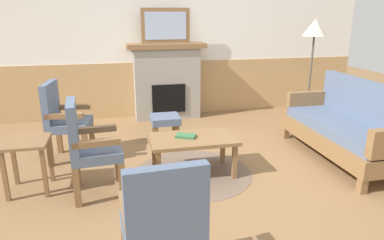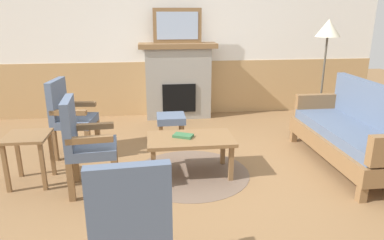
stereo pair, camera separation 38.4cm
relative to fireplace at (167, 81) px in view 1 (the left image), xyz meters
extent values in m
plane|color=olive|center=(0.00, -2.35, -0.65)|extent=(14.00, 14.00, 0.00)
cube|color=white|center=(0.00, 0.25, 0.70)|extent=(7.20, 0.12, 2.70)
cube|color=tan|center=(0.00, 0.18, -0.18)|extent=(7.20, 0.02, 0.95)
cube|color=gray|center=(0.00, 0.00, -0.05)|extent=(1.10, 0.36, 1.20)
cube|color=black|center=(0.00, -0.19, -0.27)|extent=(0.56, 0.02, 0.48)
cube|color=brown|center=(0.00, 0.00, 0.59)|extent=(1.30, 0.44, 0.08)
cube|color=brown|center=(0.00, 0.00, 0.91)|extent=(0.80, 0.03, 0.56)
cube|color=#9EB2D1|center=(0.00, -0.02, 0.91)|extent=(0.68, 0.01, 0.44)
cube|color=brown|center=(1.53, -1.43, -0.57)|extent=(0.08, 0.08, 0.16)
cube|color=brown|center=(1.53, -3.11, -0.57)|extent=(0.08, 0.08, 0.16)
cube|color=brown|center=(2.13, -1.43, -0.57)|extent=(0.08, 0.08, 0.16)
cube|color=brown|center=(1.83, -2.27, -0.39)|extent=(0.70, 1.80, 0.20)
cube|color=slate|center=(1.83, -2.27, -0.23)|extent=(0.60, 1.70, 0.12)
cube|color=slate|center=(2.13, -2.27, 0.08)|extent=(0.10, 1.70, 0.50)
cube|color=brown|center=(1.83, -1.42, -0.12)|extent=(0.60, 0.10, 0.30)
cube|color=brown|center=(-0.47, -2.51, -0.45)|extent=(0.05, 0.05, 0.40)
cube|color=brown|center=(0.37, -2.51, -0.45)|extent=(0.05, 0.05, 0.40)
cube|color=brown|center=(-0.47, -2.07, -0.45)|extent=(0.05, 0.05, 0.40)
cube|color=brown|center=(0.37, -2.07, -0.45)|extent=(0.05, 0.05, 0.40)
cube|color=brown|center=(-0.05, -2.29, -0.23)|extent=(0.96, 0.56, 0.04)
cylinder|color=brown|center=(-0.05, -2.29, -0.65)|extent=(1.35, 1.35, 0.01)
cube|color=#33663D|center=(-0.13, -2.27, -0.20)|extent=(0.25, 0.21, 0.03)
cube|color=brown|center=(-0.35, -1.27, -0.52)|extent=(0.05, 0.05, 0.26)
cube|color=brown|center=(-0.05, -1.27, -0.52)|extent=(0.05, 0.05, 0.26)
cube|color=brown|center=(-0.35, -0.97, -0.52)|extent=(0.05, 0.05, 0.26)
cube|color=brown|center=(-0.05, -0.97, -0.52)|extent=(0.05, 0.05, 0.26)
cube|color=slate|center=(-0.20, -1.12, -0.34)|extent=(0.40, 0.40, 0.10)
cube|color=brown|center=(-1.21, -1.36, -0.45)|extent=(0.07, 0.07, 0.40)
cube|color=brown|center=(-1.26, -1.77, -0.45)|extent=(0.07, 0.07, 0.40)
cube|color=brown|center=(-1.62, -1.30, -0.45)|extent=(0.07, 0.07, 0.40)
cube|color=brown|center=(-1.68, -1.72, -0.45)|extent=(0.07, 0.07, 0.40)
cube|color=slate|center=(-1.44, -1.54, -0.20)|extent=(0.54, 0.54, 0.10)
cube|color=slate|center=(-1.64, -1.51, 0.09)|extent=(0.14, 0.49, 0.48)
cube|color=brown|center=(-1.42, -1.34, -0.03)|extent=(0.45, 0.13, 0.06)
cube|color=brown|center=(-1.47, -1.74, -0.03)|extent=(0.45, 0.13, 0.06)
cube|color=brown|center=(-0.89, -2.30, -0.45)|extent=(0.06, 0.06, 0.40)
cube|color=brown|center=(-0.86, -2.72, -0.45)|extent=(0.06, 0.06, 0.40)
cube|color=brown|center=(-1.31, -2.34, -0.45)|extent=(0.06, 0.06, 0.40)
cube|color=brown|center=(-1.28, -2.75, -0.45)|extent=(0.06, 0.06, 0.40)
cube|color=slate|center=(-1.08, -2.53, -0.20)|extent=(0.52, 0.52, 0.10)
cube|color=slate|center=(-1.28, -2.54, 0.09)|extent=(0.12, 0.48, 0.48)
cube|color=brown|center=(-1.10, -2.32, -0.03)|extent=(0.44, 0.11, 0.06)
cube|color=brown|center=(-1.07, -2.73, -0.03)|extent=(0.44, 0.11, 0.06)
cube|color=brown|center=(-0.44, -3.73, -0.45)|extent=(0.06, 0.06, 0.40)
cube|color=slate|center=(-0.63, -3.96, -0.20)|extent=(0.51, 0.51, 0.10)
cube|color=slate|center=(-0.62, -4.16, 0.09)|extent=(0.48, 0.11, 0.48)
cube|color=brown|center=(-0.84, -3.97, -0.03)|extent=(0.10, 0.44, 0.06)
cube|color=brown|center=(-0.43, -3.94, -0.03)|extent=(0.10, 0.44, 0.06)
cube|color=brown|center=(-1.96, -2.14, -0.39)|extent=(0.04, 0.04, 0.52)
cube|color=brown|center=(-1.60, -2.14, -0.39)|extent=(0.04, 0.04, 0.52)
cube|color=brown|center=(-1.96, -2.50, -0.39)|extent=(0.04, 0.04, 0.52)
cube|color=brown|center=(-1.60, -2.50, -0.39)|extent=(0.04, 0.04, 0.52)
cube|color=brown|center=(-1.78, -2.32, -0.12)|extent=(0.44, 0.44, 0.03)
cylinder|color=#332D28|center=(2.12, -0.98, -0.64)|extent=(0.24, 0.24, 0.03)
cylinder|color=#4C473D|center=(2.12, -0.98, 0.08)|extent=(0.03, 0.03, 1.40)
cone|color=beige|center=(2.12, -0.98, 0.90)|extent=(0.36, 0.36, 0.25)
camera|label=1|loc=(-0.86, -5.88, 1.13)|focal=32.81mm
camera|label=2|loc=(-0.48, -5.94, 1.13)|focal=32.81mm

